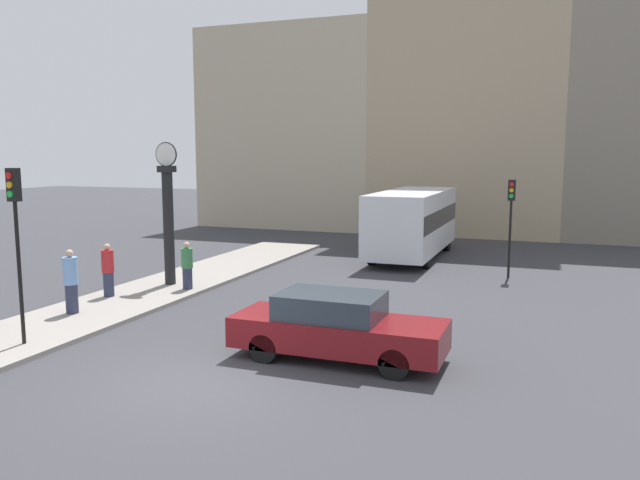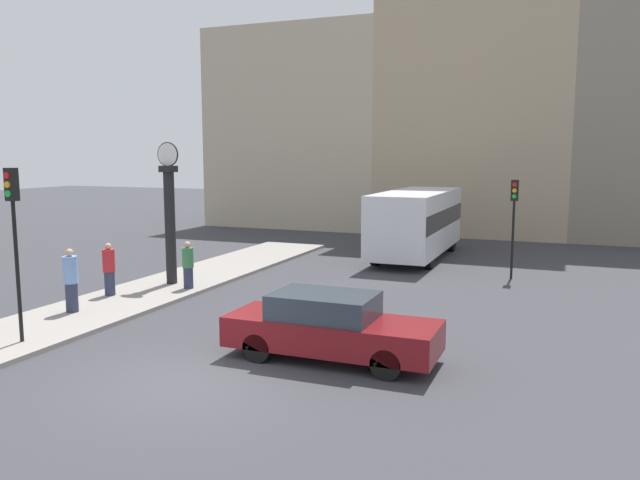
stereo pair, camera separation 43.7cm
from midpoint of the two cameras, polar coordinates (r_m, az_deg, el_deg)
ground_plane at (r=13.08m, az=-12.42°, el=-12.65°), size 120.00×120.00×0.00m
sidewalk_corner at (r=22.50m, az=-13.36°, el=-3.84°), size 3.10×19.99×0.12m
building_row at (r=37.12m, az=11.09°, el=11.91°), size 29.20×5.00×16.80m
sedan_car at (r=13.94m, az=0.60°, el=-7.93°), size 4.72×1.71×1.50m
bus_distant at (r=27.65m, az=8.02°, el=1.83°), size 2.55×7.88×2.93m
traffic_light_near at (r=15.99m, az=-26.76°, el=1.65°), size 0.26×0.24×4.11m
traffic_light_far at (r=23.72m, az=16.56°, el=2.85°), size 0.26×0.24×3.62m
street_clock at (r=21.75m, az=-14.26°, el=2.06°), size 0.82×0.47×4.82m
pedestrian_blue_stripe at (r=18.80m, az=-22.44°, el=-3.55°), size 0.40×0.40×1.80m
pedestrian_green_hoodie at (r=21.01m, az=-12.64°, el=-2.32°), size 0.37×0.37×1.57m
pedestrian_red_top at (r=20.61m, az=-19.39°, el=-2.64°), size 0.38×0.38×1.67m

